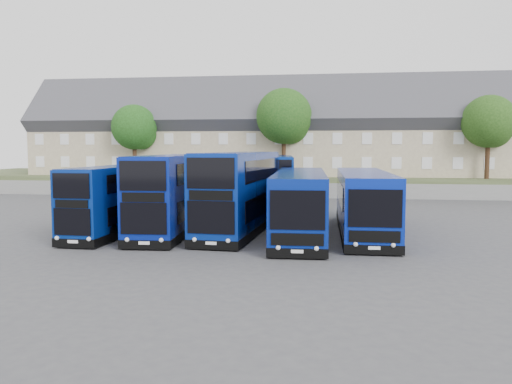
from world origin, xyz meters
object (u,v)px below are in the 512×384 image
at_px(dd_front_left, 116,201).
at_px(coach_east_a, 300,204).
at_px(tree_mid, 285,119).
at_px(tree_west, 136,129).
at_px(tree_east, 490,124).
at_px(dd_front_mid, 172,195).

distance_m(dd_front_left, coach_east_a, 10.78).
bearing_deg(tree_mid, coach_east_a, -83.61).
bearing_deg(coach_east_a, dd_front_left, -177.24).
height_order(tree_west, tree_mid, tree_mid).
distance_m(dd_front_left, tree_east, 37.24).
height_order(dd_front_left, tree_east, tree_east).
height_order(dd_front_left, coach_east_a, dd_front_left).
height_order(coach_east_a, tree_east, tree_east).
xyz_separation_m(dd_front_left, dd_front_mid, (3.13, 0.89, 0.31)).
xyz_separation_m(dd_front_left, tree_east, (28.12, 23.80, 5.47)).
relative_size(dd_front_left, tree_east, 1.22).
bearing_deg(tree_west, dd_front_left, -71.67).
height_order(tree_west, tree_east, tree_east).
height_order(dd_front_left, dd_front_mid, dd_front_mid).
distance_m(dd_front_mid, tree_west, 25.87).
xyz_separation_m(coach_east_a, tree_east, (17.37, 22.97, 5.61)).
xyz_separation_m(dd_front_left, coach_east_a, (10.74, 0.83, -0.14)).
bearing_deg(tree_east, dd_front_mid, -137.49).
relative_size(dd_front_left, tree_mid, 1.08).
xyz_separation_m(dd_front_mid, coach_east_a, (7.61, -0.06, -0.45)).
xyz_separation_m(dd_front_mid, tree_west, (-11.02, 22.90, 4.82)).
bearing_deg(tree_west, dd_front_mid, -64.31).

